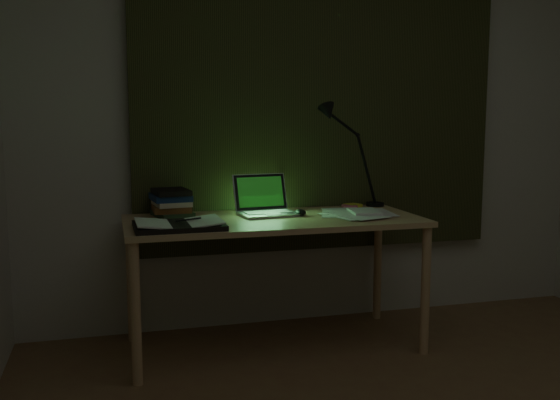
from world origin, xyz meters
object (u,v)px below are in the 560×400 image
(laptop, at_px, (269,195))
(loose_papers, at_px, (354,212))
(book_stack, at_px, (171,202))
(desk, at_px, (274,283))
(desk_lamp, at_px, (376,158))
(open_textbook, at_px, (179,224))

(laptop, xyz_separation_m, loose_papers, (0.46, -0.08, -0.10))
(laptop, height_order, book_stack, laptop)
(desk, bearing_deg, book_stack, 158.51)
(book_stack, bearing_deg, desk_lamp, 3.24)
(laptop, bearing_deg, loose_papers, -16.99)
(desk, xyz_separation_m, book_stack, (-0.52, 0.20, 0.43))
(desk, relative_size, desk_lamp, 2.70)
(book_stack, bearing_deg, loose_papers, -11.19)
(open_textbook, bearing_deg, desk, 16.97)
(open_textbook, bearing_deg, laptop, 25.89)
(laptop, bearing_deg, book_stack, 160.88)
(desk, relative_size, laptop, 4.50)
(laptop, bearing_deg, open_textbook, -160.06)
(book_stack, distance_m, loose_papers, 1.00)
(book_stack, bearing_deg, laptop, -12.20)
(open_textbook, distance_m, book_stack, 0.38)
(desk, height_order, loose_papers, loose_papers)
(laptop, distance_m, book_stack, 0.52)
(loose_papers, xyz_separation_m, desk_lamp, (0.24, 0.26, 0.28))
(laptop, relative_size, book_stack, 1.48)
(laptop, height_order, open_textbook, laptop)
(desk, xyz_separation_m, loose_papers, (0.46, 0.01, 0.36))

